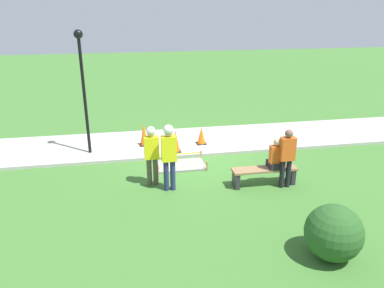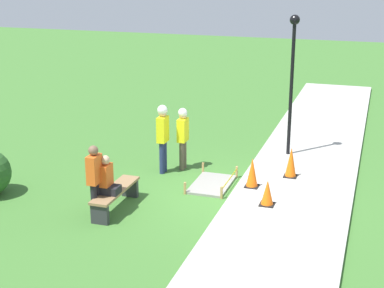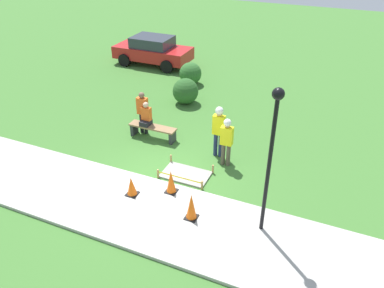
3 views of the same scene
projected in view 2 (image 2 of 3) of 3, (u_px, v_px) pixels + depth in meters
name	position (u px, v px, depth m)	size (l,w,h in m)	color
ground_plane	(230.00, 199.00, 14.20)	(60.00, 60.00, 0.00)	#3D702D
sidewalk	(289.00, 204.00, 13.76)	(28.00, 2.85, 0.10)	#ADAAA3
wet_concrete_patch	(212.00, 184.00, 15.03)	(1.57, 0.98, 0.31)	gray
traffic_cone_near_patch	(267.00, 193.00, 13.52)	(0.34, 0.34, 0.61)	black
traffic_cone_far_patch	(252.00, 173.00, 14.59)	(0.34, 0.34, 0.75)	black
traffic_cone_sidewalk_edge	(291.00, 162.00, 15.25)	(0.34, 0.34, 0.80)	black
park_bench	(116.00, 195.00, 13.51)	(1.83, 0.44, 0.51)	#2D2D33
person_seated_on_bench	(107.00, 179.00, 13.12)	(0.36, 0.44, 0.89)	black
worker_supervisor	(163.00, 132.00, 15.63)	(0.40, 0.27, 1.88)	navy
worker_assistant	(183.00, 133.00, 15.93)	(0.40, 0.25, 1.72)	brown
bystander_in_orange_shirt	(95.00, 177.00, 12.93)	(0.40, 0.22, 1.68)	black
lamppost_near	(292.00, 65.00, 16.38)	(0.28, 0.28, 3.99)	black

